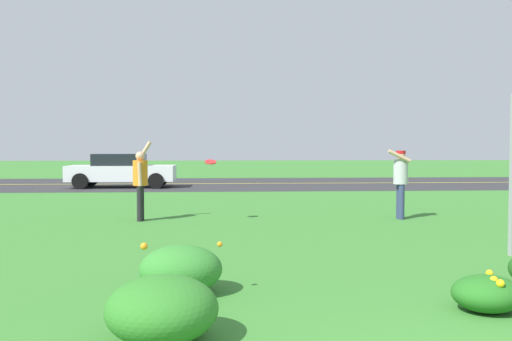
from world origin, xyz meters
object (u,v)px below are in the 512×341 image
object	(u,v)px
person_catcher_red_cap_gray_shirt	(400,177)
car_white_center_left	(122,170)
frisbee_red	(211,162)
person_thrower_orange_shirt	(140,179)

from	to	relation	value
person_catcher_red_cap_gray_shirt	car_white_center_left	bearing A→B (deg)	127.97
frisbee_red	person_catcher_red_cap_gray_shirt	bearing A→B (deg)	2.04
person_thrower_orange_shirt	person_catcher_red_cap_gray_shirt	world-z (taller)	person_thrower_orange_shirt
frisbee_red	car_white_center_left	distance (m)	11.85
car_white_center_left	person_catcher_red_cap_gray_shirt	bearing A→B (deg)	-52.03
person_catcher_red_cap_gray_shirt	frisbee_red	size ratio (longest dim) A/B	6.17
frisbee_red	car_white_center_left	size ratio (longest dim) A/B	0.06
person_thrower_orange_shirt	frisbee_red	bearing A→B (deg)	-8.24
person_catcher_red_cap_gray_shirt	car_white_center_left	size ratio (longest dim) A/B	0.37
person_thrower_orange_shirt	car_white_center_left	size ratio (longest dim) A/B	0.41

